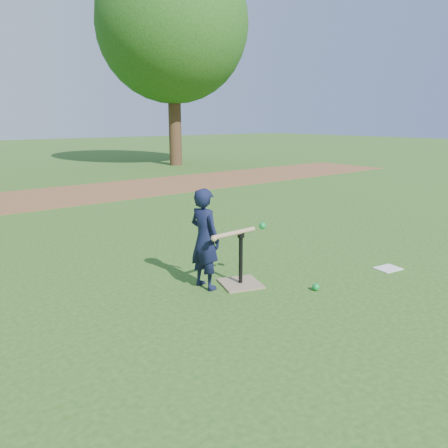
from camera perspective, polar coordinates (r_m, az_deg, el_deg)
ground at (r=4.83m, az=5.43°, el=-8.73°), size 80.00×80.00×0.00m
dirt_strip at (r=11.29m, az=-22.04°, el=3.27°), size 24.00×3.00×0.01m
child at (r=4.75m, az=-2.53°, el=-1.97°), size 0.31×0.44×1.12m
wiffle_ball_ground at (r=4.92m, az=11.91°, el=-8.06°), size 0.08×0.08×0.08m
clipboard at (r=5.86m, az=20.63°, el=-5.46°), size 0.33×0.27×0.01m
batting_tee at (r=4.96m, az=2.18°, el=-6.71°), size 0.55×0.55×0.61m
swing_action at (r=4.73m, az=1.85°, el=-1.07°), size 0.73×0.15×0.11m
tree_right at (r=18.32m, az=-6.75°, el=24.35°), size 5.80×5.80×8.21m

